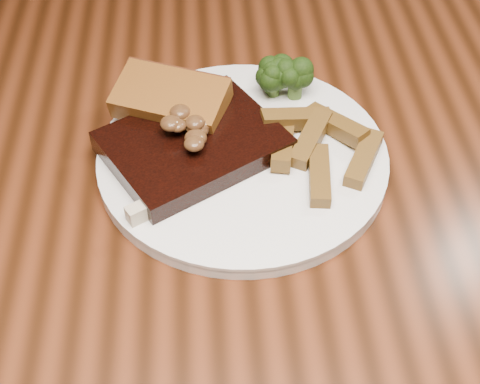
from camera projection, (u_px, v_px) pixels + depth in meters
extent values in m
cube|color=#542510|center=(259.00, 220.00, 0.69)|extent=(1.60, 0.90, 0.04)
cube|color=black|center=(140.00, 65.00, 1.36)|extent=(0.48, 0.48, 0.04)
cylinder|color=black|center=(232.00, 103.00, 1.63)|extent=(0.04, 0.04, 0.42)
cylinder|color=black|center=(94.00, 95.00, 1.65)|extent=(0.04, 0.04, 0.42)
cylinder|color=black|center=(218.00, 207.00, 1.40)|extent=(0.04, 0.04, 0.42)
cylinder|color=black|center=(57.00, 197.00, 1.42)|extent=(0.04, 0.04, 0.42)
cube|color=black|center=(100.00, 12.00, 1.05)|extent=(0.42, 0.09, 0.45)
cylinder|color=white|center=(243.00, 159.00, 0.71)|extent=(0.35, 0.35, 0.01)
cube|color=black|center=(193.00, 145.00, 0.70)|extent=(0.22, 0.20, 0.03)
cube|color=beige|center=(194.00, 189.00, 0.66)|extent=(0.13, 0.09, 0.02)
cube|color=#8C5619|center=(172.00, 113.00, 0.74)|extent=(0.14, 0.11, 0.03)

